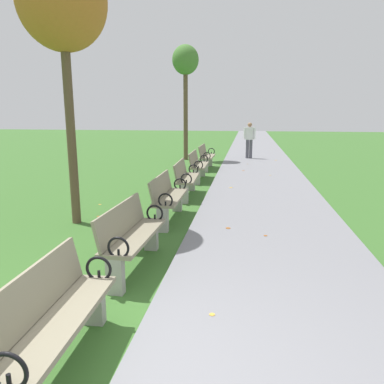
% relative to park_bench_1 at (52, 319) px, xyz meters
% --- Properties ---
extents(paved_walkway, '(2.94, 44.00, 0.02)m').
position_rel_park_bench_1_xyz_m(paved_walkway, '(1.97, 17.86, -0.48)').
color(paved_walkway, slate).
rests_on(paved_walkway, ground).
extents(park_bench_1, '(0.51, 1.61, 0.90)m').
position_rel_park_bench_1_xyz_m(park_bench_1, '(0.00, 0.00, 0.00)').
color(park_bench_1, gray).
rests_on(park_bench_1, ground).
extents(park_bench_2, '(0.53, 1.62, 0.90)m').
position_rel_park_bench_1_xyz_m(park_bench_2, '(0.00, 2.12, 0.00)').
color(park_bench_2, gray).
rests_on(park_bench_2, ground).
extents(park_bench_3, '(0.49, 1.60, 0.90)m').
position_rel_park_bench_1_xyz_m(park_bench_3, '(-0.00, 4.49, 0.00)').
color(park_bench_3, gray).
rests_on(park_bench_3, ground).
extents(park_bench_4, '(0.53, 1.62, 0.90)m').
position_rel_park_bench_1_xyz_m(park_bench_4, '(0.00, 6.66, 0.00)').
color(park_bench_4, gray).
rests_on(park_bench_4, ground).
extents(park_bench_5, '(0.49, 1.60, 0.90)m').
position_rel_park_bench_1_xyz_m(park_bench_5, '(-0.00, 9.00, 0.00)').
color(park_bench_5, gray).
rests_on(park_bench_5, ground).
extents(park_bench_6, '(0.49, 1.60, 0.90)m').
position_rel_park_bench_1_xyz_m(park_bench_6, '(-0.00, 11.38, 0.00)').
color(park_bench_6, gray).
rests_on(park_bench_6, ground).
extents(tree_1, '(1.56, 1.56, 4.87)m').
position_rel_park_bench_1_xyz_m(tree_1, '(-1.74, 4.08, 3.48)').
color(tree_1, brown).
rests_on(tree_1, ground).
extents(tree_2, '(1.14, 1.14, 4.92)m').
position_rel_park_bench_1_xyz_m(tree_2, '(-1.22, 14.08, 3.62)').
color(tree_2, brown).
rests_on(tree_2, ground).
extents(pedestrian_walking, '(0.53, 0.26, 1.62)m').
position_rel_park_bench_1_xyz_m(pedestrian_walking, '(1.60, 14.84, 0.44)').
color(pedestrian_walking, '#4C4C56').
rests_on(pedestrian_walking, paved_walkway).
extents(scattered_leaves, '(4.75, 16.18, 0.02)m').
position_rel_park_bench_1_xyz_m(scattered_leaves, '(0.41, 7.02, -0.47)').
color(scattered_leaves, '#93511E').
rests_on(scattered_leaves, ground).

